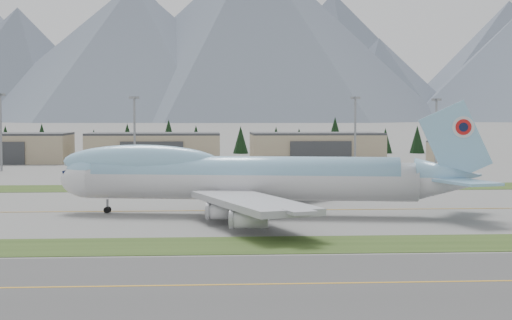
{
  "coord_description": "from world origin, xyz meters",
  "views": [
    {
      "loc": [
        3.91,
        -140.14,
        17.07
      ],
      "look_at": [
        14.22,
        19.55,
        8.0
      ],
      "focal_mm": 55.0,
      "sensor_mm": 36.0,
      "label": 1
    }
  ],
  "objects": [
    {
      "name": "hangar_right",
      "position": [
        45.0,
        149.9,
        5.39
      ],
      "size": [
        48.0,
        26.6,
        10.8
      ],
      "color": "tan",
      "rests_on": "ground"
    },
    {
      "name": "service_vehicle_b",
      "position": [
        30.04,
        118.61,
        0.0
      ],
      "size": [
        4.19,
        3.33,
        1.33
      ],
      "primitive_type": "imported",
      "rotation": [
        0.0,
        0.0,
        1.02
      ],
      "color": "yellow",
      "rests_on": "ground"
    },
    {
      "name": "ground",
      "position": [
        0.0,
        0.0,
        0.0
      ],
      "size": [
        7000.0,
        7000.0,
        0.0
      ],
      "primitive_type": "plane",
      "color": "slate",
      "rests_on": "ground"
    },
    {
      "name": "boeing_747_freighter",
      "position": [
        10.87,
        -6.16,
        6.51
      ],
      "size": [
        75.26,
        63.78,
        19.73
      ],
      "rotation": [
        0.0,
        0.0,
        -0.17
      ],
      "color": "silver",
      "rests_on": "ground"
    },
    {
      "name": "taxiway_line_near",
      "position": [
        0.0,
        -62.0,
        0.0
      ],
      "size": [
        400.0,
        0.4,
        0.02
      ],
      "primitive_type": "cube",
      "color": "orange",
      "rests_on": "ground"
    },
    {
      "name": "grass_strip_far",
      "position": [
        0.0,
        45.0,
        0.0
      ],
      "size": [
        400.0,
        18.0,
        0.08
      ],
      "primitive_type": "cube",
      "color": "#2D4518",
      "rests_on": "ground"
    },
    {
      "name": "conifer_belt",
      "position": [
        9.19,
        212.16,
        6.78
      ],
      "size": [
        263.59,
        14.86,
        16.59
      ],
      "color": "black",
      "rests_on": "ground"
    },
    {
      "name": "mountain_ridge_rear",
      "position": [
        1.11,
        2900.0,
        260.23
      ],
      "size": [
        4515.34,
        1067.55,
        533.78
      ],
      "color": "#4B5164",
      "rests_on": "ground"
    },
    {
      "name": "taxiway_line_main",
      "position": [
        0.0,
        0.0,
        0.0
      ],
      "size": [
        400.0,
        0.4,
        0.02
      ],
      "primitive_type": "cube",
      "color": "orange",
      "rests_on": "ground"
    },
    {
      "name": "grass_strip_near",
      "position": [
        0.0,
        -38.0,
        0.0
      ],
      "size": [
        400.0,
        14.0,
        0.08
      ],
      "primitive_type": "cube",
      "color": "#2D4518",
      "rests_on": "ground"
    },
    {
      "name": "floodlight_masts",
      "position": [
        -22.03,
        110.42,
        15.98
      ],
      "size": [
        180.87,
        9.8,
        23.93
      ],
      "color": "gray",
      "rests_on": "ground"
    },
    {
      "name": "control_shed",
      "position": [
        95.0,
        148.0,
        3.8
      ],
      "size": [
        14.0,
        12.0,
        7.6
      ],
      "color": "tan",
      "rests_on": "ground"
    },
    {
      "name": "asphalt_taxiway",
      "position": [
        0.0,
        -62.0,
        0.0
      ],
      "size": [
        400.0,
        32.0,
        0.04
      ],
      "primitive_type": "cube",
      "color": "#3D3D3D",
      "rests_on": "ground"
    },
    {
      "name": "service_vehicle_c",
      "position": [
        57.7,
        118.29,
        0.0
      ],
      "size": [
        3.2,
        4.17,
        1.12
      ],
      "primitive_type": "imported",
      "rotation": [
        0.0,
        0.0,
        -0.49
      ],
      "color": "#97989C",
      "rests_on": "ground"
    },
    {
      "name": "hangar_left",
      "position": [
        -70.0,
        149.9,
        5.39
      ],
      "size": [
        48.0,
        26.6,
        10.8
      ],
      "color": "tan",
      "rests_on": "ground"
    },
    {
      "name": "mountain_ridge_front",
      "position": [
        -89.59,
        2180.78,
        227.9
      ],
      "size": [
        4219.14,
        1187.81,
        524.09
      ],
      "color": "#4B5164",
      "rests_on": "ground"
    },
    {
      "name": "service_vehicle_a",
      "position": [
        -30.41,
        127.87,
        0.0
      ],
      "size": [
        2.76,
        3.58,
        1.14
      ],
      "primitive_type": "imported",
      "rotation": [
        0.0,
        0.0,
        0.49
      ],
      "color": "silver",
      "rests_on": "ground"
    },
    {
      "name": "hangar_center",
      "position": [
        -15.0,
        149.9,
        5.39
      ],
      "size": [
        48.0,
        26.6,
        10.8
      ],
      "color": "tan",
      "rests_on": "ground"
    }
  ]
}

